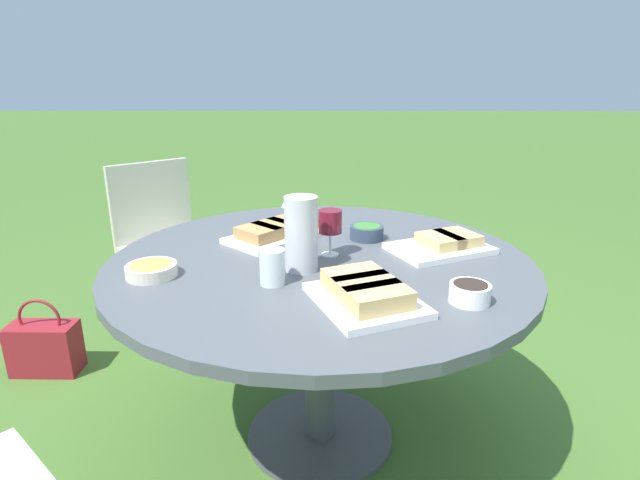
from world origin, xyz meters
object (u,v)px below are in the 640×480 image
object	(u,v)px
dining_table	(320,283)
handbag	(45,347)
water_pitcher	(301,234)
chair_near_left	(163,233)
wine_glass	(330,223)

from	to	relation	value
dining_table	handbag	world-z (taller)	dining_table
dining_table	handbag	xyz separation A→B (m)	(1.27, -0.42, -0.50)
dining_table	water_pitcher	size ratio (longest dim) A/B	6.03
chair_near_left	wine_glass	xyz separation A→B (m)	(-0.88, 0.90, 0.32)
chair_near_left	water_pitcher	distance (m)	1.34
wine_glass	water_pitcher	bearing A→B (deg)	55.51
dining_table	handbag	size ratio (longest dim) A/B	3.87
chair_near_left	water_pitcher	world-z (taller)	water_pitcher
dining_table	chair_near_left	bearing A→B (deg)	-47.39
water_pitcher	wine_glass	size ratio (longest dim) A/B	1.48
water_pitcher	handbag	world-z (taller)	water_pitcher
handbag	water_pitcher	bearing A→B (deg)	156.12
dining_table	handbag	distance (m)	1.43
handbag	wine_glass	bearing A→B (deg)	162.71
dining_table	wine_glass	bearing A→B (deg)	-155.83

